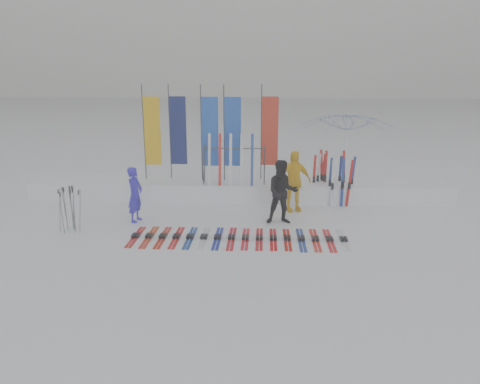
# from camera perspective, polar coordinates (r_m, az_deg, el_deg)

# --- Properties ---
(ground) EXTENTS (120.00, 120.00, 0.00)m
(ground) POSITION_cam_1_polar(r_m,az_deg,el_deg) (11.69, -1.39, -6.75)
(ground) COLOR white
(ground) RESTS_ON ground
(snow_bank) EXTENTS (14.00, 1.60, 0.60)m
(snow_bank) POSITION_cam_1_polar(r_m,az_deg,el_deg) (15.97, -0.17, 0.34)
(snow_bank) COLOR white
(snow_bank) RESTS_ON ground
(person_blue) EXTENTS (0.50, 0.65, 1.60)m
(person_blue) POSITION_cam_1_polar(r_m,az_deg,el_deg) (13.74, -12.66, -0.30)
(person_blue) COLOR #2A21C3
(person_blue) RESTS_ON ground
(person_black) EXTENTS (0.94, 0.76, 1.83)m
(person_black) POSITION_cam_1_polar(r_m,az_deg,el_deg) (13.25, 5.18, -0.02)
(person_black) COLOR black
(person_black) RESTS_ON ground
(person_yellow) EXTENTS (1.19, 0.72, 1.90)m
(person_yellow) POSITION_cam_1_polar(r_m,az_deg,el_deg) (14.45, 6.52, 1.33)
(person_yellow) COLOR yellow
(person_yellow) RESTS_ON ground
(tent_canopy) EXTENTS (3.50, 3.56, 2.93)m
(tent_canopy) POSITION_cam_1_polar(r_m,az_deg,el_deg) (16.56, 12.83, 4.61)
(tent_canopy) COLOR white
(tent_canopy) RESTS_ON ground
(ski_row) EXTENTS (5.59, 1.69, 0.07)m
(ski_row) POSITION_cam_1_polar(r_m,az_deg,el_deg) (12.22, -0.15, -5.59)
(ski_row) COLOR red
(ski_row) RESTS_ON ground
(pole_cluster) EXTENTS (0.72, 0.64, 1.26)m
(pole_cluster) POSITION_cam_1_polar(r_m,az_deg,el_deg) (13.49, -20.02, -1.98)
(pole_cluster) COLOR #595B60
(pole_cluster) RESTS_ON ground
(feather_flags) EXTENTS (4.54, 0.29, 3.20)m
(feather_flags) POSITION_cam_1_polar(r_m,az_deg,el_deg) (15.86, -3.97, 7.36)
(feather_flags) COLOR #383A3F
(feather_flags) RESTS_ON ground
(ski_rack) EXTENTS (2.04, 0.80, 1.23)m
(ski_rack) POSITION_cam_1_polar(r_m,az_deg,el_deg) (15.35, -0.75, 3.89)
(ski_rack) COLOR #383A3F
(ski_rack) RESTS_ON ground
(upright_skis) EXTENTS (1.32, 1.16, 1.70)m
(upright_skis) POSITION_cam_1_polar(r_m,az_deg,el_deg) (15.75, 11.20, 1.65)
(upright_skis) COLOR red
(upright_skis) RESTS_ON ground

